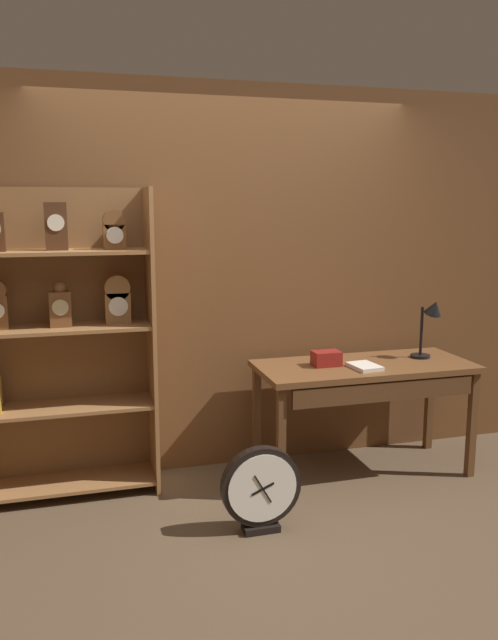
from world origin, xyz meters
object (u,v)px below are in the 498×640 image
desk_lamp (430,319)px  toolbox_small (326,358)px  workbench (366,377)px  round_clock_large (261,489)px  bookshelf (57,341)px  open_repair_manual (365,366)px

desk_lamp → toolbox_small: 0.79m
workbench → toolbox_small: bearing=170.0°
toolbox_small → round_clock_large: size_ratio=0.36×
bookshelf → desk_lamp: (2.45, -0.20, 0.05)m
round_clock_large → open_repair_manual: bearing=29.6°
bookshelf → open_repair_manual: size_ratio=8.70×
workbench → desk_lamp: 0.61m
workbench → bookshelf: bearing=172.8°
open_repair_manual → bookshelf: bearing=163.5°
bookshelf → toolbox_small: bookshelf is taller
bookshelf → round_clock_large: 1.52m
workbench → round_clock_large: (-0.90, -0.57, -0.43)m
bookshelf → toolbox_small: (1.69, -0.20, -0.17)m
desk_lamp → open_repair_manual: size_ratio=1.91×
round_clock_large → bookshelf: bearing=142.6°
bookshelf → round_clock_large: size_ratio=3.85×
desk_lamp → open_repair_manual: 0.62m
workbench → round_clock_large: bearing=-147.8°
toolbox_small → open_repair_manual: 0.25m
workbench → open_repair_manual: (-0.05, -0.09, 0.10)m
desk_lamp → toolbox_small: (-0.76, 0.00, -0.22)m
toolbox_small → open_repair_manual: size_ratio=0.82×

